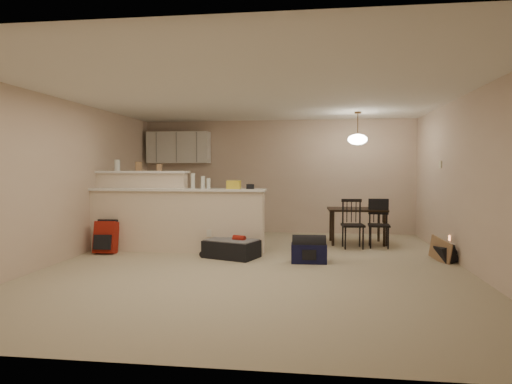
% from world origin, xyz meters
% --- Properties ---
extents(room, '(7.00, 7.02, 2.50)m').
position_xyz_m(room, '(0.00, 0.00, 1.25)').
color(room, '#B6A98C').
rests_on(room, ground).
extents(breakfast_bar, '(3.08, 0.58, 1.39)m').
position_xyz_m(breakfast_bar, '(-1.76, 0.98, 0.61)').
color(breakfast_bar, beige).
rests_on(breakfast_bar, ground).
extents(upper_cabinets, '(1.40, 0.34, 0.70)m').
position_xyz_m(upper_cabinets, '(-2.20, 3.32, 1.90)').
color(upper_cabinets, white).
rests_on(upper_cabinets, room).
extents(kitchen_counter, '(1.80, 0.60, 0.90)m').
position_xyz_m(kitchen_counter, '(-2.00, 3.19, 0.45)').
color(kitchen_counter, white).
rests_on(kitchen_counter, ground).
extents(thermostat, '(0.02, 0.12, 0.12)m').
position_xyz_m(thermostat, '(2.98, 1.55, 1.50)').
color(thermostat, beige).
rests_on(thermostat, room).
extents(jar, '(0.10, 0.10, 0.20)m').
position_xyz_m(jar, '(-2.66, 1.12, 1.49)').
color(jar, silver).
rests_on(jar, breakfast_bar).
extents(cereal_box, '(0.10, 0.07, 0.16)m').
position_xyz_m(cereal_box, '(-2.25, 1.12, 1.47)').
color(cereal_box, '#9A744F').
rests_on(cereal_box, breakfast_bar).
extents(small_box, '(0.08, 0.06, 0.12)m').
position_xyz_m(small_box, '(-1.88, 1.12, 1.45)').
color(small_box, '#9A744F').
rests_on(small_box, breakfast_bar).
extents(bottle_a, '(0.07, 0.07, 0.26)m').
position_xyz_m(bottle_a, '(-1.21, 0.90, 1.22)').
color(bottle_a, silver).
rests_on(bottle_a, breakfast_bar).
extents(bottle_b, '(0.06, 0.06, 0.18)m').
position_xyz_m(bottle_b, '(-0.94, 0.90, 1.18)').
color(bottle_b, silver).
rests_on(bottle_b, breakfast_bar).
extents(bag_lump, '(0.22, 0.18, 0.14)m').
position_xyz_m(bag_lump, '(-0.50, 0.90, 1.16)').
color(bag_lump, '#9A744F').
rests_on(bag_lump, breakfast_bar).
extents(pouch, '(0.12, 0.10, 0.08)m').
position_xyz_m(pouch, '(-0.22, 0.90, 1.13)').
color(pouch, '#9A744F').
rests_on(pouch, breakfast_bar).
extents(extra_item_x, '(0.07, 0.07, 0.21)m').
position_xyz_m(extra_item_x, '(-1.03, 0.90, 1.20)').
color(extra_item_x, silver).
rests_on(extra_item_x, breakfast_bar).
extents(dining_table, '(1.11, 0.76, 0.67)m').
position_xyz_m(dining_table, '(1.64, 2.18, 0.59)').
color(dining_table, black).
rests_on(dining_table, ground).
extents(pendant_lamp, '(0.36, 0.36, 0.62)m').
position_xyz_m(pendant_lamp, '(1.64, 2.18, 1.99)').
color(pendant_lamp, brown).
rests_on(pendant_lamp, room).
extents(dining_chair_near, '(0.42, 0.40, 0.88)m').
position_xyz_m(dining_chair_near, '(1.53, 1.66, 0.44)').
color(dining_chair_near, black).
rests_on(dining_chair_near, ground).
extents(dining_chair_far, '(0.39, 0.38, 0.86)m').
position_xyz_m(dining_chair_far, '(2.00, 1.79, 0.43)').
color(dining_chair_far, black).
rests_on(dining_chair_far, ground).
extents(suitcase, '(0.95, 0.78, 0.28)m').
position_xyz_m(suitcase, '(-0.47, 0.52, 0.14)').
color(suitcase, black).
rests_on(suitcase, ground).
extents(red_backpack, '(0.37, 0.24, 0.53)m').
position_xyz_m(red_backpack, '(-2.64, 0.61, 0.27)').
color(red_backpack, maroon).
rests_on(red_backpack, ground).
extents(navy_duffel, '(0.55, 0.31, 0.29)m').
position_xyz_m(navy_duffel, '(0.77, 0.28, 0.15)').
color(navy_duffel, black).
rests_on(navy_duffel, ground).
extents(black_daypack, '(0.26, 0.33, 0.26)m').
position_xyz_m(black_daypack, '(2.85, 0.61, 0.13)').
color(black_daypack, black).
rests_on(black_daypack, ground).
extents(cardboard_sheet, '(0.21, 0.44, 0.36)m').
position_xyz_m(cardboard_sheet, '(2.76, 0.60, 0.18)').
color(cardboard_sheet, '#9A744F').
rests_on(cardboard_sheet, ground).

